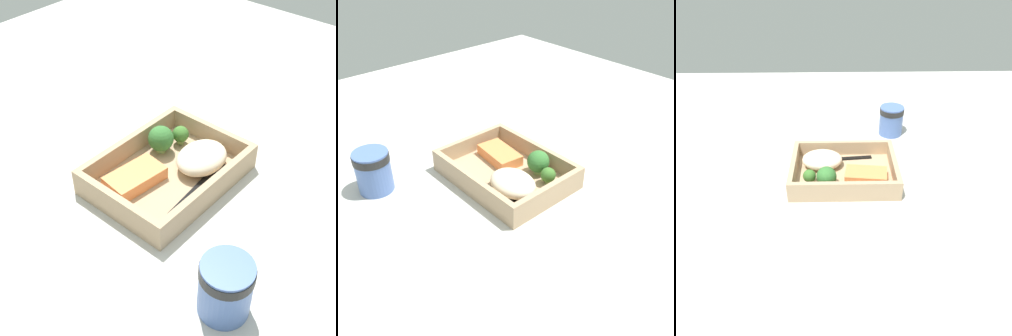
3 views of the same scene
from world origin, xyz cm
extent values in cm
cube|color=#BABAB3|center=(0.00, 0.00, -1.00)|extent=(160.00, 160.00, 2.00)
cube|color=tan|center=(0.00, 0.00, 0.60)|extent=(25.99, 19.37, 1.20)
cube|color=tan|center=(0.00, -9.08, 3.10)|extent=(25.99, 1.20, 3.81)
cube|color=tan|center=(0.00, 9.08, 3.10)|extent=(25.99, 1.20, 3.81)
cube|color=tan|center=(-12.40, 0.00, 3.10)|extent=(1.20, 16.97, 3.81)
cube|color=tan|center=(12.40, 0.00, 3.10)|extent=(1.20, 16.97, 3.81)
cube|color=#F08649|center=(-5.28, 2.80, 2.37)|extent=(10.58, 6.73, 2.34)
ellipsoid|color=beige|center=(5.48, -3.07, 3.23)|extent=(10.15, 7.90, 4.07)
cylinder|color=#81A763|center=(4.17, 5.30, 1.99)|extent=(1.79, 1.79, 1.58)
sphere|color=#346E30|center=(4.17, 5.30, 4.07)|extent=(4.72, 4.72, 4.72)
cylinder|color=#7A9955|center=(8.27, 4.04, 1.87)|extent=(1.18, 1.18, 1.33)
sphere|color=#3B6D2A|center=(8.27, 4.04, 3.39)|extent=(3.11, 3.11, 3.11)
cube|color=black|center=(-1.30, -6.28, 1.42)|extent=(12.45, 2.24, 0.44)
cube|color=black|center=(6.57, -5.55, 1.42)|extent=(3.59, 2.51, 0.44)
cylinder|color=#4D6BAD|center=(-14.71, -22.33, 4.40)|extent=(7.00, 7.00, 8.79)
cylinder|color=black|center=(-14.71, -22.33, 7.60)|extent=(7.21, 7.21, 1.58)
cube|color=white|center=(23.27, 3.64, 0.12)|extent=(14.32, 17.93, 0.24)
camera|label=1|loc=(-46.37, -39.95, 54.71)|focal=50.00mm
camera|label=2|loc=(51.40, -45.32, 48.45)|focal=42.00mm
camera|label=3|loc=(1.40, 66.55, 49.05)|focal=35.00mm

